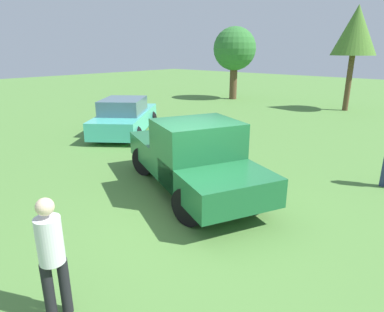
{
  "coord_description": "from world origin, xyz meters",
  "views": [
    {
      "loc": [
        4.43,
        -5.06,
        3.39
      ],
      "look_at": [
        -0.73,
        0.76,
        0.9
      ],
      "focal_mm": 31.22,
      "sensor_mm": 36.0,
      "label": 1
    }
  ],
  "objects_px": {
    "pickup_truck": "(194,156)",
    "tree_back_left": "(235,50)",
    "person_visitor": "(52,252)",
    "sedan_near": "(125,117)",
    "tree_far_center": "(356,31)"
  },
  "relations": [
    {
      "from": "person_visitor",
      "to": "pickup_truck",
      "type": "bearing_deg",
      "value": 125.9
    },
    {
      "from": "sedan_near",
      "to": "tree_back_left",
      "type": "xyz_separation_m",
      "value": [
        -2.43,
        11.43,
        2.71
      ]
    },
    {
      "from": "person_visitor",
      "to": "sedan_near",
      "type": "bearing_deg",
      "value": 155.96
    },
    {
      "from": "sedan_near",
      "to": "tree_far_center",
      "type": "relative_size",
      "value": 0.86
    },
    {
      "from": "pickup_truck",
      "to": "sedan_near",
      "type": "distance_m",
      "value": 6.91
    },
    {
      "from": "person_visitor",
      "to": "tree_back_left",
      "type": "distance_m",
      "value": 21.15
    },
    {
      "from": "tree_far_center",
      "to": "person_visitor",
      "type": "bearing_deg",
      "value": -82.59
    },
    {
      "from": "tree_back_left",
      "to": "sedan_near",
      "type": "bearing_deg",
      "value": -77.98
    },
    {
      "from": "sedan_near",
      "to": "tree_back_left",
      "type": "bearing_deg",
      "value": -25.65
    },
    {
      "from": "sedan_near",
      "to": "tree_far_center",
      "type": "distance_m",
      "value": 13.45
    },
    {
      "from": "tree_back_left",
      "to": "tree_far_center",
      "type": "relative_size",
      "value": 0.86
    },
    {
      "from": "pickup_truck",
      "to": "tree_back_left",
      "type": "distance_m",
      "value": 16.86
    },
    {
      "from": "sedan_near",
      "to": "tree_far_center",
      "type": "height_order",
      "value": "tree_far_center"
    },
    {
      "from": "tree_far_center",
      "to": "pickup_truck",
      "type": "bearing_deg",
      "value": -85.61
    },
    {
      "from": "person_visitor",
      "to": "tree_far_center",
      "type": "relative_size",
      "value": 0.3
    }
  ]
}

